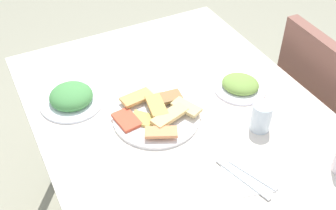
# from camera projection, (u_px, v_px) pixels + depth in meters

# --- Properties ---
(dining_table) EXTENTS (1.16, 0.95, 0.75)m
(dining_table) POSITION_uv_depth(u_px,v_px,m) (175.00, 123.00, 1.51)
(dining_table) COLOR silver
(dining_table) RESTS_ON ground_plane
(dining_chair) EXTENTS (0.44, 0.44, 0.89)m
(dining_chair) POSITION_uv_depth(u_px,v_px,m) (323.00, 110.00, 1.83)
(dining_chair) COLOR brown
(dining_chair) RESTS_ON ground_plane
(pide_platter) EXTENTS (0.30, 0.30, 0.04)m
(pide_platter) POSITION_uv_depth(u_px,v_px,m) (156.00, 114.00, 1.42)
(pide_platter) COLOR white
(pide_platter) RESTS_ON dining_table
(salad_plate_greens) EXTENTS (0.19, 0.19, 0.05)m
(salad_plate_greens) POSITION_uv_depth(u_px,v_px,m) (240.00, 85.00, 1.53)
(salad_plate_greens) COLOR white
(salad_plate_greens) RESTS_ON dining_table
(salad_plate_rice) EXTENTS (0.23, 0.23, 0.07)m
(salad_plate_rice) POSITION_uv_depth(u_px,v_px,m) (71.00, 97.00, 1.47)
(salad_plate_rice) COLOR white
(salad_plate_rice) RESTS_ON dining_table
(drinking_glass) EXTENTS (0.07, 0.07, 0.10)m
(drinking_glass) POSITION_uv_depth(u_px,v_px,m) (261.00, 117.00, 1.35)
(drinking_glass) COLOR silver
(drinking_glass) RESTS_ON dining_table
(paper_napkin) EXTENTS (0.16, 0.16, 0.00)m
(paper_napkin) POSITION_uv_depth(u_px,v_px,m) (248.00, 177.00, 1.23)
(paper_napkin) COLOR white
(paper_napkin) RESTS_ON dining_table
(fork) EXTENTS (0.19, 0.07, 0.00)m
(fork) POSITION_uv_depth(u_px,v_px,m) (243.00, 179.00, 1.22)
(fork) COLOR silver
(fork) RESTS_ON paper_napkin
(spoon) EXTENTS (0.16, 0.07, 0.00)m
(spoon) POSITION_uv_depth(u_px,v_px,m) (253.00, 174.00, 1.23)
(spoon) COLOR silver
(spoon) RESTS_ON paper_napkin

